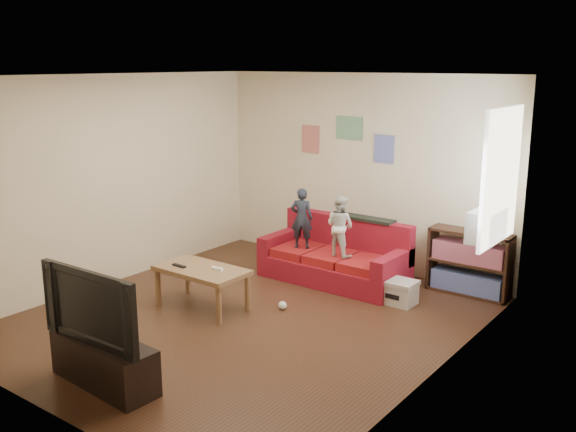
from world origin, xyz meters
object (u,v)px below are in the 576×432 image
Objects in this scene: bookshelf at (469,266)px; television at (100,304)px; child_a at (302,218)px; file_box at (398,292)px; sofa at (336,259)px; tv_stand at (104,362)px; child_b at (340,226)px; coffee_table at (202,274)px.

television reaches higher than bookshelf.
child_a is 1.92× the size of file_box.
sofa is 3.70m from television.
tv_stand is at bearing -109.54° from file_box.
bookshelf reaches higher than file_box.
tv_stand is (-0.13, -3.67, -0.07)m from sofa.
child_a is at bearing 98.74° from tv_stand.
bookshelf is 0.86× the size of television.
child_b reaches higher than bookshelf.
coffee_table is (-0.28, -1.63, -0.39)m from child_a.
sofa is 2.43× the size of child_b.
child_a is 1.66m from file_box.
sofa is 1.89× the size of bookshelf.
sofa is 3.67m from tv_stand.
file_box is at bearing -123.21° from bookshelf.
coffee_table is 0.96× the size of tv_stand.
child_b is 0.78× the size of bookshelf.
sofa is 0.56m from child_b.
television is (-0.13, -3.67, 0.49)m from sofa.
sofa reaches higher than file_box.
sofa is 1.62× the size of television.
child_b is 0.72× the size of coffee_table.
sofa is at bearing 175.55° from child_a.
television is at bearing 91.05° from child_b.
child_a is 2.23m from bookshelf.
tv_stand is at bearing -92.01° from sofa.
coffee_table is 3.31m from bookshelf.
coffee_table is 2.00m from television.
child_a reaches higher than file_box.
child_a is 1.04× the size of child_b.
coffee_table is 0.93× the size of television.
child_b is 0.69× the size of tv_stand.
child_a is 1.70m from coffee_table.
child_a is at bearing 175.33° from file_box.
tv_stand is at bearing -112.49° from bookshelf.
child_b is at bearing 88.95° from tv_stand.
child_b is 1.86× the size of file_box.
coffee_table is 2.36m from file_box.
sofa is at bearing -161.49° from bookshelf.
coffee_table is at bearing 55.77° from child_a.
file_box is 0.36× the size of television.
sofa is 1.68× the size of tv_stand.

